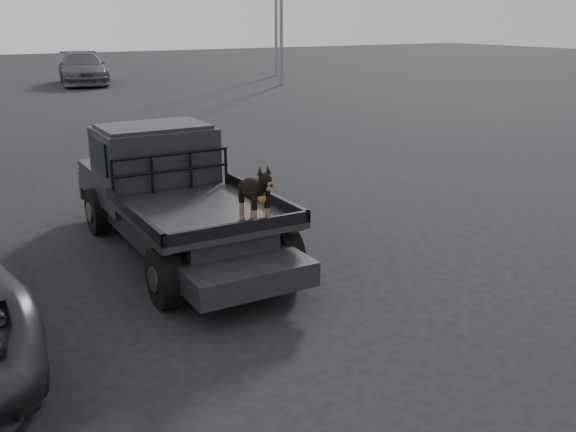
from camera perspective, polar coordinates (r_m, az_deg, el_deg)
ground at (r=7.85m, az=-1.83°, el=-8.40°), size 120.00×120.00×0.00m
flatbed_ute at (r=9.69m, az=-9.67°, el=-0.63°), size 2.00×5.40×0.92m
ute_cab at (r=10.33m, az=-11.78°, el=5.54°), size 1.72×1.30×0.88m
headache_rack at (r=9.67m, az=-10.30°, el=3.83°), size 1.80×0.08×0.55m
dog at (r=7.99m, az=-3.03°, el=1.95°), size 0.32×0.60×0.74m
distant_car_b at (r=35.87m, az=-17.80°, el=12.39°), size 3.08×5.86×1.62m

